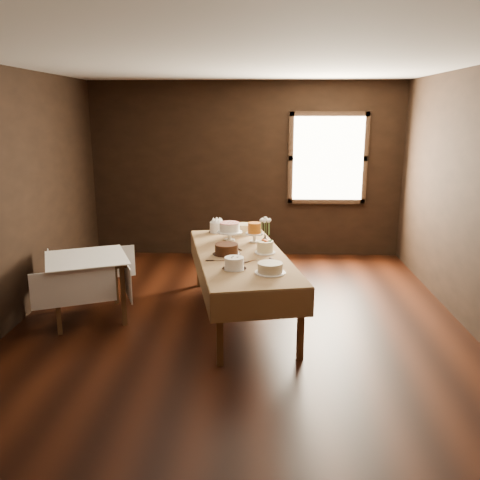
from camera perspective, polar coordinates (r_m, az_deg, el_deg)
name	(u,v)px	position (r m, az deg, el deg)	size (l,w,h in m)	color
floor	(239,327)	(5.71, -0.07, -9.77)	(5.00, 6.00, 0.01)	black
ceiling	(239,61)	(5.24, -0.08, 19.44)	(5.00, 6.00, 0.01)	beige
wall_back	(246,170)	(8.27, 0.70, 7.82)	(5.00, 0.02, 2.80)	black
wall_front	(216,315)	(2.41, -2.77, -8.39)	(5.00, 0.02, 2.80)	black
wall_left	(4,201)	(5.94, -25.00, 3.95)	(0.02, 6.00, 2.80)	black
window	(328,159)	(8.26, 9.86, 9.00)	(1.10, 0.05, 1.30)	#FFEABF
display_table	(241,258)	(5.77, 0.11, -2.07)	(1.42, 2.59, 0.76)	#482D17
side_table	(87,264)	(6.00, -16.85, -2.64)	(1.14, 1.14, 0.73)	#482D17
cake_meringue	(217,227)	(6.75, -2.60, 1.41)	(0.25, 0.25, 0.14)	silver
cake_speckled	(244,229)	(6.66, 0.50, 1.22)	(0.29, 0.29, 0.14)	silver
cake_lattice	(230,232)	(6.31, -1.17, 0.85)	(0.35, 0.35, 0.23)	white
cake_caramel	(254,233)	(6.24, 1.64, 0.74)	(0.23, 0.23, 0.26)	white
cake_chocolate	(227,250)	(5.70, -1.52, -1.10)	(0.37, 0.37, 0.12)	silver
cake_flowers	(265,247)	(5.77, 2.83, -0.83)	(0.24, 0.24, 0.14)	white
cake_swirl	(234,264)	(5.17, -0.66, -2.68)	(0.28, 0.28, 0.13)	silver
cake_cream	(270,268)	(5.06, 3.40, -3.19)	(0.32, 0.32, 0.11)	white
cake_server_a	(254,260)	(5.49, 1.60, -2.30)	(0.24, 0.03, 0.01)	silver
cake_server_b	(276,262)	(5.43, 4.12, -2.50)	(0.24, 0.03, 0.01)	silver
cake_server_c	(235,247)	(6.01, -0.57, -0.81)	(0.24, 0.03, 0.01)	silver
cake_server_e	(221,261)	(5.48, -2.17, -2.34)	(0.24, 0.03, 0.01)	silver
flower_vase	(265,241)	(6.02, 2.84, -0.14)	(0.14, 0.14, 0.15)	#2D2823
flower_bouquet	(265,225)	(5.97, 2.86, 1.66)	(0.14, 0.14, 0.20)	white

